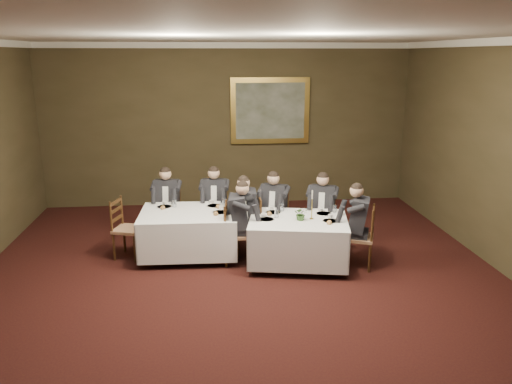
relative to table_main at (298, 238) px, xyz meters
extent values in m
plane|color=black|center=(-0.93, -1.42, -0.45)|extent=(10.00, 10.00, 0.00)
cube|color=silver|center=(-0.93, -1.42, 3.05)|extent=(8.00, 10.00, 0.10)
cube|color=#38311C|center=(-0.93, 3.58, 1.30)|extent=(8.00, 0.10, 3.50)
cube|color=white|center=(-0.93, 3.53, 2.99)|extent=(8.00, 0.10, 0.12)
cube|color=#301D0D|center=(0.00, 0.00, 0.28)|extent=(1.64, 1.35, 0.04)
cube|color=white|center=(0.00, 0.00, 0.31)|extent=(1.71, 1.42, 0.02)
cube|color=white|center=(0.00, 0.00, -0.02)|extent=(1.73, 1.44, 0.65)
cube|color=#301D0D|center=(-1.73, 0.55, 0.28)|extent=(1.55, 1.18, 0.04)
cube|color=white|center=(-1.73, 0.55, 0.31)|extent=(1.61, 1.24, 0.02)
cube|color=white|center=(-1.73, 0.55, -0.02)|extent=(1.63, 1.27, 0.65)
cube|color=#986E4D|center=(-0.26, 0.84, 0.04)|extent=(0.57, 0.56, 0.05)
cube|color=#301D0D|center=(-0.18, 1.01, 0.28)|extent=(0.36, 0.19, 0.54)
cube|color=black|center=(-0.26, 0.84, 0.41)|extent=(0.51, 0.46, 0.55)
sphere|color=#D5A485|center=(-0.26, 0.84, 0.79)|extent=(0.28, 0.28, 0.21)
cube|color=#986E4D|center=(0.55, 0.69, 0.04)|extent=(0.56, 0.55, 0.05)
cube|color=#301D0D|center=(0.61, 0.87, 0.28)|extent=(0.37, 0.16, 0.54)
cube|color=black|center=(0.55, 0.69, 0.41)|extent=(0.50, 0.44, 0.55)
sphere|color=#D5A485|center=(0.55, 0.69, 0.79)|extent=(0.27, 0.27, 0.21)
cube|color=#986E4D|center=(-0.94, 0.18, 0.04)|extent=(0.46, 0.48, 0.05)
cube|color=#301D0D|center=(-1.13, 0.20, 0.28)|extent=(0.07, 0.38, 0.54)
cube|color=black|center=(-0.94, 0.18, 0.41)|extent=(0.35, 0.45, 0.55)
sphere|color=#D5A485|center=(-0.94, 0.18, 0.79)|extent=(0.23, 0.23, 0.21)
cube|color=#986E4D|center=(0.94, -0.18, 0.04)|extent=(0.55, 0.56, 0.05)
cube|color=#301D0D|center=(1.12, -0.24, 0.28)|extent=(0.16, 0.37, 0.54)
cube|color=black|center=(0.94, -0.18, 0.41)|extent=(0.44, 0.50, 0.55)
sphere|color=#D5A485|center=(0.94, -0.18, 0.79)|extent=(0.27, 0.27, 0.21)
cube|color=#986E4D|center=(-2.12, 1.36, 0.04)|extent=(0.49, 0.47, 0.05)
cube|color=#301D0D|center=(-2.10, 1.55, 0.28)|extent=(0.38, 0.08, 0.54)
cube|color=black|center=(-2.12, 1.36, 0.41)|extent=(0.46, 0.36, 0.55)
sphere|color=#D5A485|center=(-2.12, 1.36, 0.79)|extent=(0.23, 0.23, 0.21)
cube|color=#986E4D|center=(-1.28, 1.33, 0.04)|extent=(0.49, 0.47, 0.05)
cube|color=#301D0D|center=(-1.25, 1.52, 0.28)|extent=(0.38, 0.08, 0.54)
cube|color=black|center=(-1.28, 1.33, 0.41)|extent=(0.46, 0.36, 0.55)
sphere|color=#D5A485|center=(-1.28, 1.33, 0.79)|extent=(0.24, 0.24, 0.21)
cube|color=#986E4D|center=(-0.74, 0.51, 0.04)|extent=(0.44, 0.46, 0.05)
cube|color=#301D0D|center=(-0.55, 0.50, 0.28)|extent=(0.05, 0.38, 0.54)
cube|color=black|center=(-0.74, 0.51, 0.41)|extent=(0.33, 0.43, 0.55)
sphere|color=#D5A485|center=(-0.74, 0.51, 0.79)|extent=(0.22, 0.22, 0.21)
cube|color=#986E4D|center=(-2.72, 0.58, 0.04)|extent=(0.53, 0.54, 0.05)
cube|color=#301D0D|center=(-2.90, 0.64, 0.28)|extent=(0.14, 0.37, 0.54)
imported|color=#2D5926|center=(0.03, -0.05, 0.43)|extent=(0.23, 0.20, 0.23)
cylinder|color=#B19536|center=(0.21, -0.01, 0.33)|extent=(0.07, 0.07, 0.02)
cylinder|color=#B19536|center=(0.21, -0.01, 0.50)|extent=(0.02, 0.02, 0.32)
cylinder|color=white|center=(0.21, -0.01, 0.72)|extent=(0.02, 0.02, 0.14)
cylinder|color=white|center=(-0.35, 0.39, 0.32)|extent=(0.25, 0.25, 0.01)
cylinder|color=white|center=(-0.35, 0.54, 0.35)|extent=(0.08, 0.08, 0.05)
cylinder|color=white|center=(-0.18, 0.39, 0.39)|extent=(0.06, 0.06, 0.14)
cylinder|color=white|center=(-2.14, 0.89, 0.32)|extent=(0.25, 0.25, 0.01)
cylinder|color=white|center=(-2.14, 1.04, 0.35)|extent=(0.08, 0.08, 0.05)
cylinder|color=white|center=(-1.97, 0.89, 0.39)|extent=(0.06, 0.06, 0.14)
cube|color=gold|center=(0.00, 3.52, 1.62)|extent=(1.72, 0.08, 1.43)
cube|color=#3E442D|center=(0.00, 3.48, 1.62)|extent=(1.50, 0.01, 1.21)
camera|label=1|loc=(-1.42, -7.31, 2.80)|focal=35.00mm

